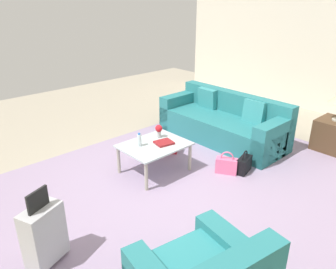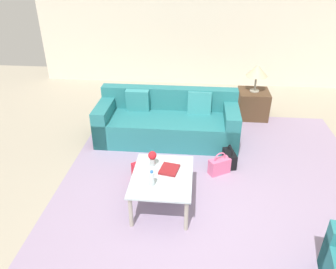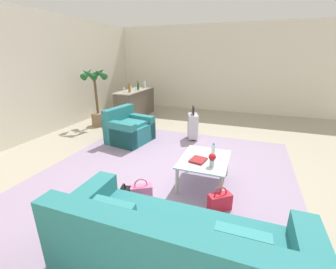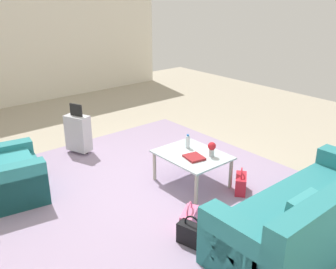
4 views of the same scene
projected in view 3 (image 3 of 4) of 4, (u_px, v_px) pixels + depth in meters
ground_plane at (182, 168)px, 4.29m from camera, size 12.00×12.00×0.00m
wall_back at (12, 78)px, 5.09m from camera, size 10.24×0.12×3.10m
wall_right at (222, 69)px, 8.25m from camera, size 0.12×8.00×3.10m
area_rug at (160, 181)px, 3.82m from camera, size 5.20×4.40×0.01m
couch at (176, 256)px, 2.06m from camera, size 0.95×2.39×0.84m
armchair at (128, 130)px, 5.54m from camera, size 1.09×1.01×0.83m
coffee_table at (204, 162)px, 3.64m from camera, size 0.96×0.76×0.46m
water_bottle at (213, 149)px, 3.74m from camera, size 0.06×0.06×0.20m
coffee_table_book at (198, 160)px, 3.54m from camera, size 0.29×0.27×0.03m
flower_vase at (212, 159)px, 3.34m from camera, size 0.11×0.11×0.21m
bar_console at (136, 103)px, 7.72m from camera, size 1.89×0.60×0.94m
wine_glass_leftmost at (124, 89)px, 6.97m from camera, size 0.08×0.08×0.15m
wine_glass_left_of_centre at (131, 87)px, 7.35m from camera, size 0.08×0.08×0.15m
wine_glass_right_of_centre at (137, 86)px, 7.73m from camera, size 0.08×0.08×0.15m
wine_glass_rightmost at (144, 84)px, 8.10m from camera, size 0.08×0.08×0.15m
wine_bottle_amber at (129, 89)px, 6.99m from camera, size 0.07×0.07×0.30m
wine_bottle_green at (138, 86)px, 7.51m from camera, size 0.07×0.07×0.30m
wine_bottle_clear at (145, 84)px, 7.97m from camera, size 0.07×0.07×0.30m
suitcase_silver at (193, 126)px, 5.65m from camera, size 0.45×0.35×0.85m
handbag_pink at (141, 192)px, 3.30m from camera, size 0.28×0.35×0.36m
handbag_red at (220, 201)px, 3.09m from camera, size 0.31×0.34×0.36m
handbag_black at (124, 198)px, 3.16m from camera, size 0.34×0.22×0.36m
potted_palm at (96, 96)px, 6.62m from camera, size 0.64×0.64×1.74m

